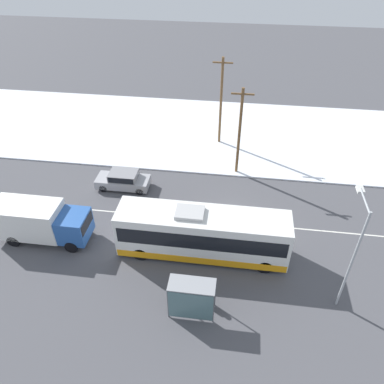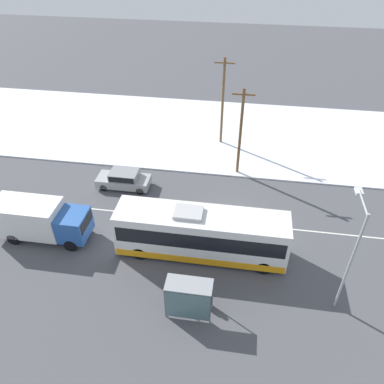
{
  "view_description": "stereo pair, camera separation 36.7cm",
  "coord_description": "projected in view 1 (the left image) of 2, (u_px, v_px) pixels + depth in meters",
  "views": [
    {
      "loc": [
        0.0,
        -20.95,
        18.77
      ],
      "look_at": [
        -3.08,
        1.51,
        1.4
      ],
      "focal_mm": 35.0,
      "sensor_mm": 36.0,
      "label": 1
    },
    {
      "loc": [
        0.37,
        -20.89,
        18.77
      ],
      "look_at": [
        -3.08,
        1.51,
        1.4
      ],
      "focal_mm": 35.0,
      "sensor_mm": 36.0,
      "label": 2
    }
  ],
  "objects": [
    {
      "name": "box_truck",
      "position": [
        40.0,
        221.0,
        25.64
      ],
      "size": [
        6.49,
        2.3,
        2.89
      ],
      "color": "silver",
      "rests_on": "ground_plane"
    },
    {
      "name": "ground_plane",
      "position": [
        230.0,
        222.0,
        27.89
      ],
      "size": [
        120.0,
        120.0,
        0.0
      ],
      "primitive_type": "plane",
      "color": "#4C4C51"
    },
    {
      "name": "utility_pole_roadside",
      "position": [
        239.0,
        131.0,
        30.67
      ],
      "size": [
        1.8,
        0.24,
        7.78
      ],
      "color": "brown",
      "rests_on": "ground_plane"
    },
    {
      "name": "pedestrian_at_stop",
      "position": [
        200.0,
        287.0,
        21.81
      ],
      "size": [
        0.63,
        0.28,
        1.76
      ],
      "color": "#23232D",
      "rests_on": "ground_plane"
    },
    {
      "name": "sedan_car",
      "position": [
        123.0,
        179.0,
        30.86
      ],
      "size": [
        4.37,
        1.8,
        1.53
      ],
      "rotation": [
        0.0,
        0.0,
        3.14
      ],
      "color": "#9E9EA3",
      "rests_on": "ground_plane"
    },
    {
      "name": "lane_marking_center",
      "position": [
        230.0,
        222.0,
        27.89
      ],
      "size": [
        60.0,
        0.12,
        0.0
      ],
      "color": "silver",
      "rests_on": "ground_plane"
    },
    {
      "name": "snow_lot",
      "position": [
        237.0,
        134.0,
        38.6
      ],
      "size": [
        80.0,
        15.28,
        0.12
      ],
      "color": "silver",
      "rests_on": "ground_plane"
    },
    {
      "name": "utility_pole_snowlot",
      "position": [
        221.0,
        101.0,
        34.65
      ],
      "size": [
        1.8,
        0.24,
        8.44
      ],
      "color": "brown",
      "rests_on": "ground_plane"
    },
    {
      "name": "streetlamp",
      "position": [
        354.0,
        244.0,
        19.82
      ],
      "size": [
        0.36,
        2.46,
        7.15
      ],
      "color": "#9EA3A8",
      "rests_on": "ground_plane"
    },
    {
      "name": "city_bus",
      "position": [
        202.0,
        234.0,
        24.41
      ],
      "size": [
        11.14,
        2.57,
        3.6
      ],
      "color": "white",
      "rests_on": "ground_plane"
    },
    {
      "name": "bus_shelter",
      "position": [
        191.0,
        297.0,
        20.58
      ],
      "size": [
        2.61,
        1.2,
        2.4
      ],
      "color": "gray",
      "rests_on": "ground_plane"
    }
  ]
}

